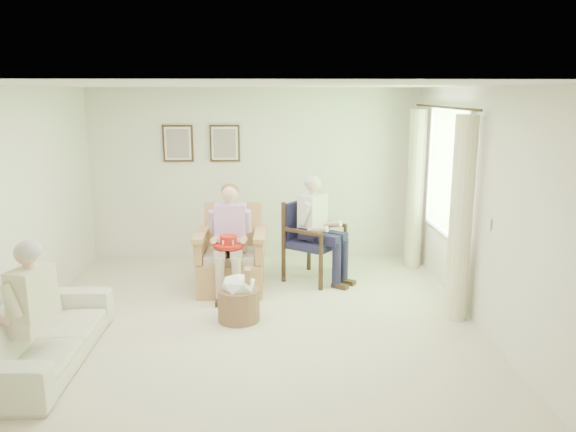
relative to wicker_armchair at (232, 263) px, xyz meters
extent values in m
plane|color=beige|center=(0.29, -1.25, -0.35)|extent=(5.50, 5.50, 0.00)
cube|color=silver|center=(0.29, 1.50, 0.95)|extent=(5.00, 0.04, 2.60)
cube|color=silver|center=(0.29, -4.00, 0.95)|extent=(5.00, 0.04, 2.60)
cube|color=silver|center=(-2.21, -1.25, 0.95)|extent=(0.04, 5.50, 2.60)
cube|color=silver|center=(2.79, -1.25, 0.95)|extent=(0.04, 5.50, 2.60)
cube|color=white|center=(0.29, -1.25, 2.25)|extent=(5.00, 5.50, 0.02)
cube|color=#2D6B23|center=(2.76, -0.05, 1.20)|extent=(0.02, 1.40, 1.50)
cube|color=white|center=(2.75, -0.05, 1.98)|extent=(0.04, 1.52, 0.06)
cube|color=white|center=(2.75, -0.05, 0.42)|extent=(0.04, 1.52, 0.06)
cylinder|color=#382114|center=(2.66, -0.05, 2.00)|extent=(0.03, 2.50, 0.03)
cylinder|color=beige|center=(2.62, -1.03, 0.80)|extent=(0.34, 0.34, 2.30)
cylinder|color=beige|center=(2.62, 0.93, 0.80)|extent=(0.34, 0.34, 2.30)
cube|color=#382114|center=(-0.86, 1.47, 1.43)|extent=(0.45, 0.03, 0.55)
cube|color=silver|center=(-0.86, 1.44, 1.43)|extent=(0.39, 0.01, 0.49)
cube|color=tan|center=(-0.86, 1.44, 1.43)|extent=(0.33, 0.01, 0.43)
cube|color=#382114|center=(-0.16, 1.47, 1.43)|extent=(0.45, 0.03, 0.55)
cube|color=silver|center=(-0.16, 1.44, 1.43)|extent=(0.39, 0.01, 0.49)
cube|color=tan|center=(-0.16, 1.44, 1.43)|extent=(0.33, 0.01, 0.43)
cube|color=tan|center=(0.00, -0.04, -0.13)|extent=(0.82, 0.80, 0.43)
cube|color=beige|center=(0.00, -0.07, 0.13)|extent=(0.63, 0.61, 0.10)
cube|color=tan|center=(0.00, 0.30, 0.43)|extent=(0.76, 0.23, 0.64)
cube|color=tan|center=(-0.38, -0.04, 0.24)|extent=(0.10, 0.74, 0.31)
cube|color=tan|center=(0.38, -0.04, 0.24)|extent=(0.10, 0.74, 0.31)
cylinder|color=black|center=(0.80, 0.05, -0.12)|extent=(0.06, 0.06, 0.47)
cylinder|color=black|center=(1.43, 0.05, -0.12)|extent=(0.06, 0.06, 0.47)
cylinder|color=black|center=(0.80, 0.65, -0.12)|extent=(0.06, 0.06, 0.47)
cylinder|color=black|center=(1.43, 0.65, -0.12)|extent=(0.06, 0.06, 0.47)
cube|color=#1A1A39|center=(1.11, 0.35, 0.17)|extent=(0.61, 0.59, 0.11)
cube|color=#1A1A39|center=(1.11, 0.64, 0.46)|extent=(0.57, 0.07, 0.53)
imported|color=silver|center=(-1.66, -1.98, -0.06)|extent=(1.99, 0.78, 0.58)
cube|color=#C2AF9C|center=(0.00, -0.07, 0.29)|extent=(0.40, 0.26, 0.16)
cube|color=#D19ADA|center=(0.00, -0.05, 0.57)|extent=(0.39, 0.24, 0.46)
sphere|color=#DDAD8E|center=(0.00, -0.06, 0.94)|extent=(0.21, 0.21, 0.21)
ellipsoid|color=brown|center=(0.00, -0.03, 0.97)|extent=(0.22, 0.22, 0.18)
cube|color=#C2AF9C|center=(-0.10, -0.29, 0.24)|extent=(0.14, 0.44, 0.13)
cube|color=#C2AF9C|center=(0.10, -0.29, 0.24)|extent=(0.14, 0.44, 0.13)
cylinder|color=#C2AF9C|center=(-0.10, -0.49, -0.05)|extent=(0.12, 0.12, 0.54)
cylinder|color=#C2AF9C|center=(0.10, -0.49, -0.05)|extent=(0.12, 0.12, 0.54)
cube|color=#1B1836|center=(1.11, 0.35, 0.33)|extent=(0.40, 0.26, 0.16)
cube|color=silver|center=(1.11, 0.37, 0.61)|extent=(0.39, 0.24, 0.46)
sphere|color=#DDAD8E|center=(1.11, 0.36, 0.98)|extent=(0.21, 0.21, 0.21)
ellipsoid|color=#B7B2AD|center=(1.11, 0.38, 1.01)|extent=(0.22, 0.22, 0.18)
cube|color=#1B1836|center=(1.01, 0.13, 0.28)|extent=(0.14, 0.44, 0.13)
cube|color=#1B1836|center=(1.21, 0.13, 0.28)|extent=(0.14, 0.44, 0.13)
cylinder|color=#1B1836|center=(1.01, -0.07, -0.03)|extent=(0.12, 0.12, 0.58)
cylinder|color=#1B1836|center=(1.21, -0.07, -0.03)|extent=(0.12, 0.12, 0.58)
cube|color=beige|center=(-1.66, -2.21, 0.16)|extent=(0.42, 0.26, 0.16)
cube|color=beige|center=(-1.66, -2.19, 0.44)|extent=(0.41, 0.24, 0.46)
sphere|color=#DDAD8E|center=(-1.66, -2.20, 0.81)|extent=(0.21, 0.21, 0.21)
ellipsoid|color=#B7B2AD|center=(-1.66, -2.17, 0.84)|extent=(0.22, 0.22, 0.18)
cube|color=beige|center=(-1.76, -2.43, 0.11)|extent=(0.14, 0.44, 0.13)
cube|color=beige|center=(-1.56, -2.43, 0.11)|extent=(0.14, 0.44, 0.13)
cylinder|color=beige|center=(-1.76, -2.63, -0.11)|extent=(0.12, 0.12, 0.41)
cylinder|color=beige|center=(-1.56, -2.63, -0.11)|extent=(0.12, 0.12, 0.41)
cylinder|color=#B51A12|center=(-0.01, -0.35, 0.34)|extent=(0.38, 0.38, 0.04)
cylinder|color=#B51A12|center=(-0.01, -0.35, 0.40)|extent=(0.21, 0.21, 0.12)
cube|color=white|center=(0.10, -0.35, 0.40)|extent=(0.04, 0.01, 0.05)
cube|color=white|center=(0.05, -0.25, 0.40)|extent=(0.03, 0.04, 0.05)
cube|color=white|center=(-0.06, -0.25, 0.40)|extent=(0.03, 0.04, 0.05)
cube|color=white|center=(-0.12, -0.35, 0.40)|extent=(0.05, 0.01, 0.05)
cube|color=white|center=(-0.06, -0.44, 0.40)|extent=(0.03, 0.04, 0.05)
cube|color=white|center=(0.05, -0.44, 0.40)|extent=(0.03, 0.04, 0.05)
cylinder|color=#A27B58|center=(0.14, -1.04, -0.16)|extent=(0.59, 0.59, 0.37)
ellipsoid|color=white|center=(0.14, -1.04, 0.07)|extent=(0.42, 0.42, 0.25)
cylinder|color=#A57F56|center=(0.25, -1.09, 0.07)|extent=(0.19, 0.34, 0.55)
camera|label=1|loc=(0.48, -7.02, 2.19)|focal=35.00mm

